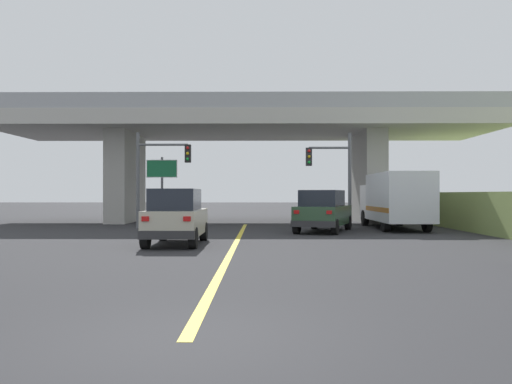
{
  "coord_description": "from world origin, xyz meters",
  "views": [
    {
      "loc": [
        0.95,
        -6.38,
        1.83
      ],
      "look_at": [
        0.71,
        17.62,
        1.93
      ],
      "focal_mm": 36.37,
      "sensor_mm": 36.0,
      "label": 1
    }
  ],
  "objects_px": {
    "suv_crossing": "(323,211)",
    "box_truck": "(395,199)",
    "highway_sign": "(162,174)",
    "traffic_signal_farside": "(157,167)",
    "suv_lead": "(176,217)",
    "traffic_signal_nearside": "(334,169)"
  },
  "relations": [
    {
      "from": "suv_lead",
      "to": "highway_sign",
      "type": "xyz_separation_m",
      "value": [
        -2.97,
        12.7,
        2.02
      ]
    },
    {
      "from": "suv_crossing",
      "to": "box_truck",
      "type": "relative_size",
      "value": 0.71
    },
    {
      "from": "traffic_signal_farside",
      "to": "highway_sign",
      "type": "xyz_separation_m",
      "value": [
        -0.44,
        3.77,
        -0.23
      ]
    },
    {
      "from": "traffic_signal_nearside",
      "to": "highway_sign",
      "type": "xyz_separation_m",
      "value": [
        -9.95,
        3.89,
        -0.11
      ]
    },
    {
      "from": "suv_crossing",
      "to": "highway_sign",
      "type": "relative_size",
      "value": 1.27
    },
    {
      "from": "suv_lead",
      "to": "highway_sign",
      "type": "distance_m",
      "value": 13.2
    },
    {
      "from": "suv_crossing",
      "to": "traffic_signal_nearside",
      "type": "distance_m",
      "value": 3.32
    },
    {
      "from": "traffic_signal_farside",
      "to": "box_truck",
      "type": "bearing_deg",
      "value": -2.04
    },
    {
      "from": "traffic_signal_farside",
      "to": "suv_crossing",
      "type": "bearing_deg",
      "value": -16.29
    },
    {
      "from": "highway_sign",
      "to": "traffic_signal_farside",
      "type": "bearing_deg",
      "value": -83.31
    },
    {
      "from": "highway_sign",
      "to": "suv_lead",
      "type": "bearing_deg",
      "value": -76.85
    },
    {
      "from": "suv_crossing",
      "to": "box_truck",
      "type": "height_order",
      "value": "box_truck"
    },
    {
      "from": "traffic_signal_farside",
      "to": "highway_sign",
      "type": "height_order",
      "value": "traffic_signal_farside"
    },
    {
      "from": "suv_crossing",
      "to": "traffic_signal_nearside",
      "type": "height_order",
      "value": "traffic_signal_nearside"
    },
    {
      "from": "suv_lead",
      "to": "suv_crossing",
      "type": "height_order",
      "value": "same"
    },
    {
      "from": "suv_crossing",
      "to": "highway_sign",
      "type": "distance_m",
      "value": 11.21
    },
    {
      "from": "suv_lead",
      "to": "box_truck",
      "type": "xyz_separation_m",
      "value": [
        10.11,
        8.48,
        0.54
      ]
    },
    {
      "from": "box_truck",
      "to": "highway_sign",
      "type": "xyz_separation_m",
      "value": [
        -13.08,
        4.22,
        1.48
      ]
    },
    {
      "from": "suv_crossing",
      "to": "highway_sign",
      "type": "xyz_separation_m",
      "value": [
        -9.06,
        6.29,
        2.02
      ]
    },
    {
      "from": "traffic_signal_nearside",
      "to": "traffic_signal_farside",
      "type": "bearing_deg",
      "value": 179.28
    },
    {
      "from": "traffic_signal_nearside",
      "to": "highway_sign",
      "type": "bearing_deg",
      "value": 158.63
    },
    {
      "from": "box_truck",
      "to": "suv_crossing",
      "type": "bearing_deg",
      "value": -152.74
    }
  ]
}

